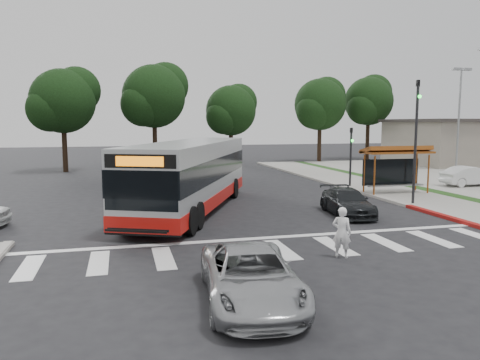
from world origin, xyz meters
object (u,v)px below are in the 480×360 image
object	(u,v)px
transit_bus	(191,177)
pedestrian	(342,232)
silver_suv_south	(251,276)
dark_sedan	(347,202)

from	to	relation	value
transit_bus	pedestrian	world-z (taller)	transit_bus
silver_suv_south	pedestrian	bearing A→B (deg)	43.86
transit_bus	pedestrian	size ratio (longest dim) A/B	7.95
transit_bus	dark_sedan	world-z (taller)	transit_bus
transit_bus	silver_suv_south	world-z (taller)	transit_bus
transit_bus	pedestrian	bearing A→B (deg)	-45.30
transit_bus	pedestrian	xyz separation A→B (m)	(3.48, -9.26, -0.87)
dark_sedan	transit_bus	bearing A→B (deg)	165.11
pedestrian	dark_sedan	world-z (taller)	pedestrian
transit_bus	silver_suv_south	size ratio (longest dim) A/B	2.78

